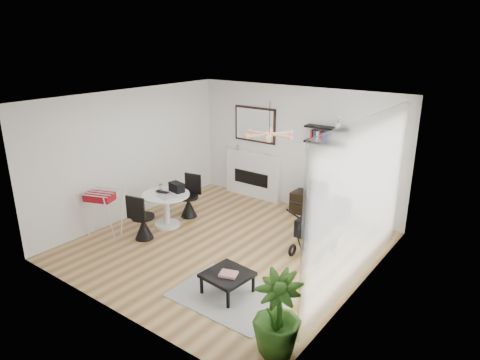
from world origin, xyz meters
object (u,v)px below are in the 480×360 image
Objects in this scene: dining_table at (166,205)px; coffee_table at (227,275)px; tv_console at (319,206)px; drying_rack at (103,212)px; crt_tv at (323,187)px; stroller at (316,228)px; fireplace at (253,169)px; potted_plant at (277,314)px.

dining_table is 1.36× the size of coffee_table.
drying_rack is at bearing -131.23° from tv_console.
crt_tv is 0.48× the size of stroller.
tv_console is (1.85, -0.15, -0.45)m from fireplace.
fireplace is 2.50m from dining_table.
coffee_table is (0.23, -3.47, 0.07)m from tv_console.
coffee_table is at bearing -25.09° from dining_table.
tv_console is 1.15× the size of stroller.
dining_table is 4.16m from potted_plant.
fireplace is 4.19m from coffee_table.
fireplace is 1.99× the size of stroller.
drying_rack is 1.31× the size of coffee_table.
coffee_table is 0.65× the size of potted_plant.
coffee_table is at bearing -87.22° from crt_tv.
crt_tv is (1.91, -0.15, 0.01)m from fireplace.
potted_plant is at bearing -25.56° from dining_table.
crt_tv is 0.48× the size of potted_plant.
fireplace is at bearing 175.38° from crt_tv.
fireplace is at bearing 52.56° from drying_rack.
fireplace is at bearing 147.00° from stroller.
dining_table reaches higher than coffee_table.
tv_console is 4.45m from drying_rack.
fireplace reaches higher than drying_rack.
coffee_table is at bearing -22.67° from drying_rack.
stroller is 2.73m from potted_plant.
crt_tv is at bearing 27.92° from drying_rack.
tv_console is 3.24m from dining_table.
potted_plant is at bearing -30.03° from drying_rack.
stroller is at bearing 15.45° from dining_table.
fireplace reaches higher than potted_plant.
fireplace reaches higher than dining_table.
fireplace is 1.91m from crt_tv.
stroller is at bearing -33.23° from fireplace.
crt_tv is 3.28m from dining_table.
coffee_table is 1.42m from potted_plant.
dining_table is at bearing -135.27° from crt_tv.
fireplace is 2.27× the size of dining_table.
tv_console reaches higher than coffee_table.
fireplace is at bearing 175.34° from tv_console.
crt_tv is 0.56× the size of drying_rack.
stroller reaches higher than crt_tv.
fireplace is 2.35× the size of drying_rack.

